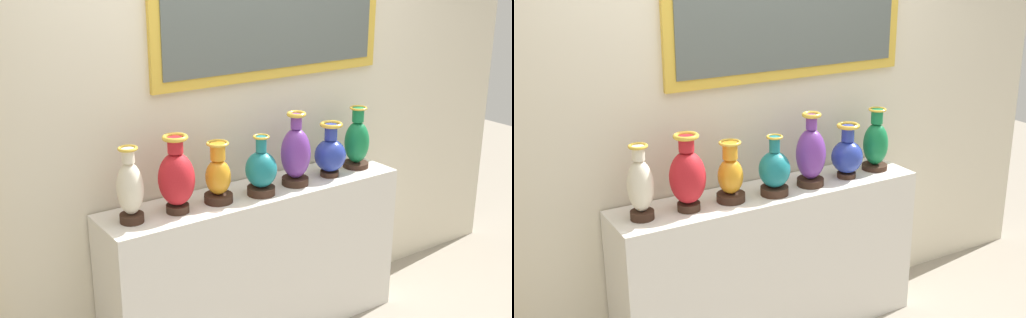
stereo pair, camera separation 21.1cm
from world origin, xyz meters
TOP-DOWN VIEW (x-y plane):
  - display_shelf at (0.00, 0.00)m, footprint 1.81×0.39m
  - back_wall at (0.01, 0.25)m, footprint 4.45×0.14m
  - vase_ivory at (-0.75, -0.01)m, footprint 0.13×0.13m
  - vase_crimson at (-0.50, -0.03)m, footprint 0.19×0.19m
  - vase_amber at (-0.26, -0.02)m, footprint 0.15×0.15m
  - vase_teal at (-0.01, -0.06)m, footprint 0.17×0.17m
  - vase_violet at (0.24, -0.04)m, footprint 0.17×0.17m
  - vase_cobalt at (0.50, -0.04)m, footprint 0.18×0.18m
  - vase_emerald at (0.73, -0.01)m, footprint 0.15×0.15m

SIDE VIEW (x-z plane):
  - display_shelf at x=0.00m, z-range 0.00..0.91m
  - vase_teal at x=-0.01m, z-range 0.87..1.21m
  - vase_cobalt at x=0.50m, z-range 0.88..1.21m
  - vase_amber at x=-0.26m, z-range 0.88..1.21m
  - vase_emerald at x=0.73m, z-range 0.88..1.25m
  - vase_ivory at x=-0.75m, z-range 0.88..1.27m
  - vase_violet at x=0.24m, z-range 0.88..1.30m
  - vase_crimson at x=-0.50m, z-range 0.89..1.30m
  - back_wall at x=0.01m, z-range 0.02..2.75m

